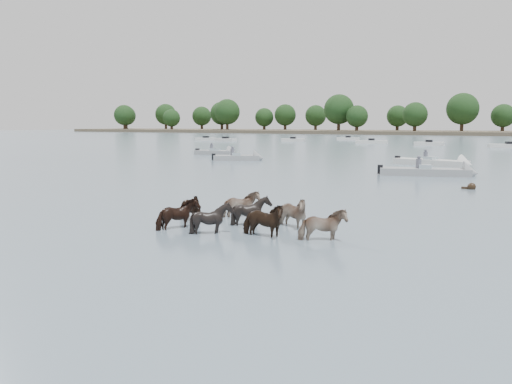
% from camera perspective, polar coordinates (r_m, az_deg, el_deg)
% --- Properties ---
extents(ground, '(400.00, 400.00, 0.00)m').
position_cam_1_polar(ground, '(17.55, -5.17, -3.89)').
color(ground, slate).
rests_on(ground, ground).
extents(shoreline, '(160.00, 30.00, 1.00)m').
position_cam_1_polar(shoreline, '(182.61, 1.93, 6.66)').
color(shoreline, '#4C4233').
rests_on(shoreline, ground).
extents(pony_herd, '(6.98, 4.19, 1.29)m').
position_cam_1_polar(pony_herd, '(17.26, -1.49, -2.71)').
color(pony_herd, black).
rests_on(pony_herd, ground).
extents(swimming_pony, '(0.72, 0.44, 0.44)m').
position_cam_1_polar(swimming_pony, '(29.74, 22.44, 0.49)').
color(swimming_pony, black).
rests_on(swimming_pony, ground).
extents(motorboat_a, '(4.82, 3.73, 1.92)m').
position_cam_1_polar(motorboat_a, '(48.55, -1.34, 3.75)').
color(motorboat_a, gray).
rests_on(motorboat_a, ground).
extents(motorboat_b, '(6.43, 3.07, 1.92)m').
position_cam_1_polar(motorboat_b, '(36.52, 19.23, 2.05)').
color(motorboat_b, gray).
rests_on(motorboat_b, ground).
extents(motorboat_c, '(6.65, 3.40, 1.92)m').
position_cam_1_polar(motorboat_c, '(44.99, 19.48, 3.01)').
color(motorboat_c, silver).
rests_on(motorboat_c, ground).
extents(motorboat_f, '(4.99, 2.05, 1.92)m').
position_cam_1_polar(motorboat_f, '(56.95, -3.88, 4.31)').
color(motorboat_f, gray).
rests_on(motorboat_f, ground).
extents(distant_flotilla, '(104.54, 27.26, 0.93)m').
position_cam_1_polar(distant_flotilla, '(88.21, 22.60, 4.93)').
color(distant_flotilla, silver).
rests_on(distant_flotilla, ground).
extents(treeline, '(146.92, 22.52, 12.41)m').
position_cam_1_polar(treeline, '(183.17, 1.88, 8.54)').
color(treeline, '#382619').
rests_on(treeline, ground).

